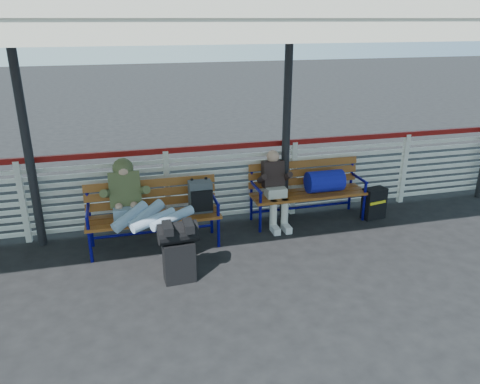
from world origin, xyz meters
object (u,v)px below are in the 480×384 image
object	(u,v)px
bench_left	(167,205)
traveler_man	(143,210)
luggage_stack	(179,249)
suitcase_side	(374,203)
bench_right	(315,184)
companion_person	(275,188)

from	to	relation	value
bench_left	traveler_man	distance (m)	0.49
bench_left	luggage_stack	bearing A→B (deg)	-89.27
luggage_stack	suitcase_side	xyz separation A→B (m)	(3.25, 1.10, -0.17)
bench_right	traveler_man	world-z (taller)	traveler_man
bench_left	bench_right	bearing A→B (deg)	6.95
bench_right	luggage_stack	bearing A→B (deg)	-150.41
luggage_stack	traveler_man	distance (m)	0.81
companion_person	suitcase_side	distance (m)	1.65
luggage_stack	suitcase_side	size ratio (longest dim) A/B	1.54
luggage_stack	bench_left	world-z (taller)	bench_left
traveler_man	companion_person	distance (m)	2.08
bench_left	bench_right	distance (m)	2.35
suitcase_side	bench_right	bearing A→B (deg)	156.08
companion_person	suitcase_side	xyz separation A→B (m)	(1.60, -0.18, -0.35)
bench_left	suitcase_side	bearing A→B (deg)	1.19
luggage_stack	companion_person	bearing A→B (deg)	34.89
luggage_stack	traveler_man	world-z (taller)	traveler_man
traveler_man	suitcase_side	bearing A→B (deg)	6.58
bench_right	companion_person	distance (m)	0.67
luggage_stack	companion_person	size ratio (longest dim) A/B	0.67
bench_right	traveler_man	size ratio (longest dim) A/B	1.10
traveler_man	companion_person	bearing A→B (deg)	16.54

